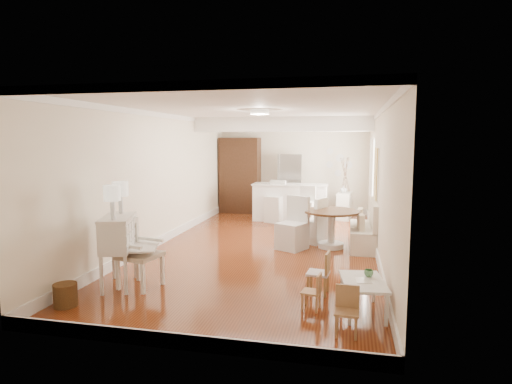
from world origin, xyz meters
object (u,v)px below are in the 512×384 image
at_px(slip_chair_near, 292,223).
at_px(bar_stool_right, 306,207).
at_px(bar_stool_left, 275,201).
at_px(gustavian_armchair, 140,254).
at_px(kids_chair_c, 347,311).
at_px(kids_chair_b, 318,272).
at_px(kids_table, 363,297).
at_px(slip_chair_far, 312,220).
at_px(wicker_basket, 65,295).
at_px(pantry_cabinet, 240,175).
at_px(fridge, 301,185).
at_px(secretary_bureau, 119,251).
at_px(breakfast_counter, 290,202).
at_px(dining_table, 331,229).
at_px(sideboard, 344,206).
at_px(kids_chair_a, 311,291).

distance_m(slip_chair_near, bar_stool_right, 2.40).
height_order(slip_chair_near, bar_stool_right, slip_chair_near).
distance_m(slip_chair_near, bar_stool_left, 2.96).
distance_m(gustavian_armchair, kids_chair_c, 3.23).
bearing_deg(kids_chair_b, kids_table, 53.25).
bearing_deg(kids_table, bar_stool_left, 110.27).
xyz_separation_m(kids_chair_b, slip_chair_far, (-0.36, 3.15, 0.18)).
height_order(kids_table, kids_chair_c, kids_chair_c).
xyz_separation_m(gustavian_armchair, kids_table, (3.27, -0.28, -0.30)).
bearing_deg(wicker_basket, slip_chair_far, 56.06).
relative_size(pantry_cabinet, fridge, 1.28).
bearing_deg(pantry_cabinet, kids_table, -64.20).
relative_size(secretary_bureau, pantry_cabinet, 0.47).
bearing_deg(slip_chair_far, breakfast_counter, -135.67).
bearing_deg(bar_stool_right, secretary_bureau, -104.17).
bearing_deg(gustavian_armchair, kids_chair_b, -72.21).
bearing_deg(slip_chair_far, dining_table, 74.69).
relative_size(kids_chair_b, bar_stool_right, 0.62).
bearing_deg(dining_table, bar_stool_left, 122.71).
xyz_separation_m(secretary_bureau, pantry_cabinet, (0.10, 6.99, 0.61)).
xyz_separation_m(bar_stool_left, pantry_cabinet, (-1.32, 1.35, 0.58)).
xyz_separation_m(wicker_basket, sideboard, (3.57, 7.40, 0.22)).
distance_m(kids_chair_a, sideboard, 6.82).
height_order(slip_chair_near, breakfast_counter, slip_chair_near).
relative_size(breakfast_counter, sideboard, 2.58).
xyz_separation_m(wicker_basket, pantry_cabinet, (0.39, 7.87, 0.99)).
xyz_separation_m(kids_chair_a, slip_chair_near, (-0.67, 3.10, 0.29)).
xyz_separation_m(bar_stool_left, sideboard, (1.85, 0.88, -0.19)).
bearing_deg(pantry_cabinet, fridge, -0.90).
relative_size(kids_chair_a, sideboard, 0.63).
bearing_deg(bar_stool_left, dining_table, -41.00).
xyz_separation_m(kids_chair_a, bar_stool_left, (-1.52, 5.93, 0.32)).
height_order(kids_chair_b, dining_table, dining_table).
bearing_deg(bar_stool_right, slip_chair_far, -69.79).
distance_m(slip_chair_far, bar_stool_right, 1.77).
bearing_deg(breakfast_counter, kids_chair_b, -78.01).
distance_m(bar_stool_right, sideboard, 1.64).
xyz_separation_m(bar_stool_right, sideboard, (0.96, 1.32, -0.14)).
bearing_deg(fridge, kids_chair_b, -81.54).
bearing_deg(fridge, bar_stool_right, -79.86).
bearing_deg(pantry_cabinet, dining_table, -52.76).
xyz_separation_m(kids_chair_a, dining_table, (0.11, 3.39, 0.14)).
xyz_separation_m(breakfast_counter, bar_stool_right, (0.51, -0.70, 0.01)).
xyz_separation_m(secretary_bureau, slip_chair_near, (2.27, 2.81, -0.00)).
relative_size(gustavian_armchair, kids_chair_b, 1.61).
height_order(kids_table, fridge, fridge).
xyz_separation_m(kids_table, kids_chair_a, (-0.66, -0.03, 0.03)).
height_order(gustavian_armchair, slip_chair_far, gustavian_armchair).
relative_size(kids_chair_c, bar_stool_right, 0.54).
bearing_deg(gustavian_armchair, dining_table, -29.79).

